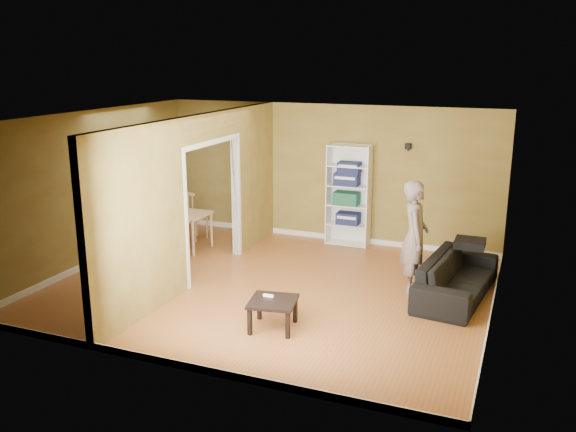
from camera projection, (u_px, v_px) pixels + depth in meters
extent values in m
plane|color=#915E34|center=(271.00, 286.00, 9.43)|extent=(6.50, 6.50, 0.00)
plane|color=white|center=(270.00, 117.00, 8.77)|extent=(6.50, 6.50, 0.00)
plane|color=olive|center=(328.00, 173.00, 11.57)|extent=(6.50, 0.00, 6.50)
plane|color=olive|center=(170.00, 260.00, 6.63)|extent=(6.50, 0.00, 6.50)
plane|color=olive|center=(94.00, 188.00, 10.27)|extent=(0.00, 5.50, 5.50)
plane|color=olive|center=(499.00, 227.00, 7.93)|extent=(0.00, 5.50, 5.50)
cube|color=black|center=(408.00, 146.00, 10.82)|extent=(0.10, 0.10, 0.10)
imported|color=black|center=(457.00, 271.00, 8.94)|extent=(2.18, 1.14, 0.79)
imported|color=slate|center=(415.00, 227.00, 9.00)|extent=(0.84, 0.72, 2.01)
cube|color=white|center=(329.00, 194.00, 11.45)|extent=(0.02, 0.35, 1.89)
cube|color=white|center=(369.00, 197.00, 11.17)|extent=(0.02, 0.35, 1.89)
cube|color=white|center=(351.00, 194.00, 11.46)|extent=(0.80, 0.02, 1.89)
cube|color=white|center=(347.00, 243.00, 11.55)|extent=(0.76, 0.35, 0.02)
cube|color=white|center=(348.00, 224.00, 11.45)|extent=(0.76, 0.35, 0.02)
cube|color=white|center=(348.00, 205.00, 11.36)|extent=(0.76, 0.35, 0.02)
cube|color=white|center=(349.00, 186.00, 11.27)|extent=(0.76, 0.35, 0.02)
cube|color=white|center=(349.00, 166.00, 11.17)|extent=(0.76, 0.35, 0.02)
cube|color=white|center=(350.00, 146.00, 11.08)|extent=(0.76, 0.35, 0.02)
cube|color=navy|center=(348.00, 218.00, 11.42)|extent=(0.42, 0.27, 0.22)
cube|color=teal|center=(346.00, 198.00, 11.34)|extent=(0.46, 0.30, 0.24)
cube|color=navy|center=(347.00, 179.00, 11.25)|extent=(0.45, 0.29, 0.23)
cube|color=navy|center=(349.00, 169.00, 11.18)|extent=(0.40, 0.26, 0.21)
cube|color=black|center=(273.00, 302.00, 7.89)|extent=(0.59, 0.59, 0.04)
cube|color=black|center=(248.00, 320.00, 7.80)|extent=(0.05, 0.05, 0.36)
cube|color=black|center=(283.00, 326.00, 7.63)|extent=(0.05, 0.05, 0.36)
cube|color=black|center=(263.00, 306.00, 8.25)|extent=(0.05, 0.05, 0.36)
cube|color=black|center=(298.00, 311.00, 8.07)|extent=(0.05, 0.05, 0.36)
cube|color=white|center=(269.00, 296.00, 7.99)|extent=(0.14, 0.04, 0.03)
cube|color=tan|center=(179.00, 213.00, 11.19)|extent=(1.08, 0.72, 0.04)
cylinder|color=tan|center=(147.00, 233.00, 11.17)|extent=(0.05, 0.05, 0.64)
cylinder|color=tan|center=(194.00, 238.00, 10.81)|extent=(0.05, 0.05, 0.64)
cylinder|color=tan|center=(166.00, 224.00, 11.73)|extent=(0.05, 0.05, 0.64)
cylinder|color=tan|center=(211.00, 229.00, 11.38)|extent=(0.05, 0.05, 0.64)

